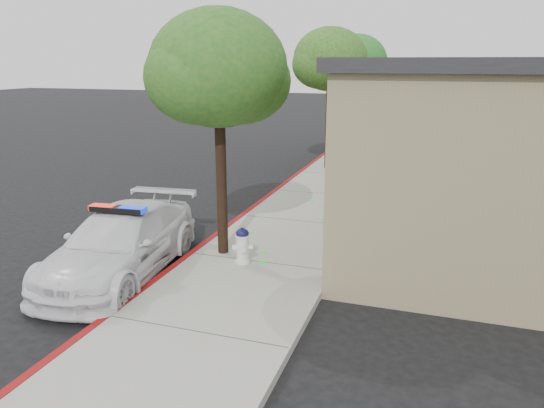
{
  "coord_description": "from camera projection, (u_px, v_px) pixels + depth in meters",
  "views": [
    {
      "loc": [
        5.03,
        -9.35,
        4.18
      ],
      "look_at": [
        1.37,
        1.66,
        0.93
      ],
      "focal_mm": 33.75,
      "sensor_mm": 36.0,
      "label": 1
    }
  ],
  "objects": [
    {
      "name": "street_tree_far",
      "position": [
        357.0,
        64.0,
        22.81
      ],
      "size": [
        2.87,
        2.8,
        5.23
      ],
      "rotation": [
        0.0,
        0.0,
        0.13
      ],
      "color": "black",
      "rests_on": "sidewalk"
    },
    {
      "name": "ground",
      "position": [
        189.0,
        259.0,
        11.2
      ],
      "size": [
        120.0,
        120.0,
        0.0
      ],
      "primitive_type": "plane",
      "color": "black",
      "rests_on": "ground"
    },
    {
      "name": "street_tree_mid",
      "position": [
        330.0,
        63.0,
        19.04
      ],
      "size": [
        2.77,
        2.87,
        5.29
      ],
      "rotation": [
        0.0,
        0.0,
        0.31
      ],
      "color": "black",
      "rests_on": "sidewalk"
    },
    {
      "name": "sidewalk",
      "position": [
        296.0,
        223.0,
        13.43
      ],
      "size": [
        3.2,
        60.0,
        0.15
      ],
      "primitive_type": "cube",
      "color": "gray",
      "rests_on": "ground"
    },
    {
      "name": "police_car",
      "position": [
        121.0,
        243.0,
        10.24
      ],
      "size": [
        2.28,
        4.7,
        1.44
      ],
      "rotation": [
        0.0,
        0.0,
        0.1
      ],
      "color": "white",
      "rests_on": "ground"
    },
    {
      "name": "red_curb",
      "position": [
        242.0,
        218.0,
        13.9
      ],
      "size": [
        0.14,
        60.0,
        0.16
      ],
      "primitive_type": "cube",
      "color": "maroon",
      "rests_on": "ground"
    },
    {
      "name": "fire_hydrant",
      "position": [
        242.0,
        245.0,
        10.5
      ],
      "size": [
        0.43,
        0.38,
        0.76
      ],
      "rotation": [
        0.0,
        0.0,
        0.42
      ],
      "color": "white",
      "rests_on": "sidewalk"
    },
    {
      "name": "clapboard_building",
      "position": [
        495.0,
        126.0,
        16.82
      ],
      "size": [
        7.3,
        20.89,
        4.24
      ],
      "color": "#857857",
      "rests_on": "ground"
    },
    {
      "name": "street_tree_near",
      "position": [
        219.0,
        74.0,
        10.18
      ],
      "size": [
        2.77,
        2.88,
        5.07
      ],
      "rotation": [
        0.0,
        0.0,
        0.35
      ],
      "color": "black",
      "rests_on": "sidewalk"
    }
  ]
}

